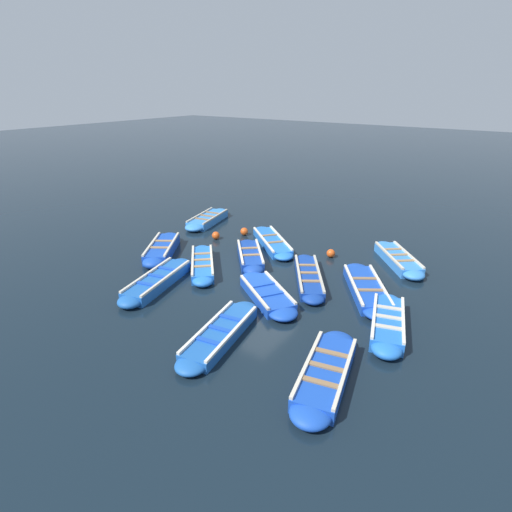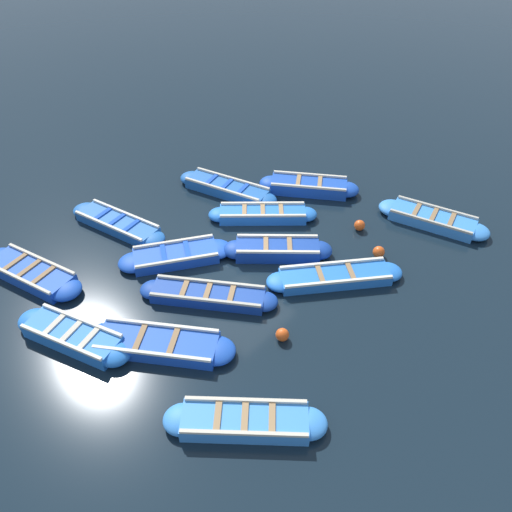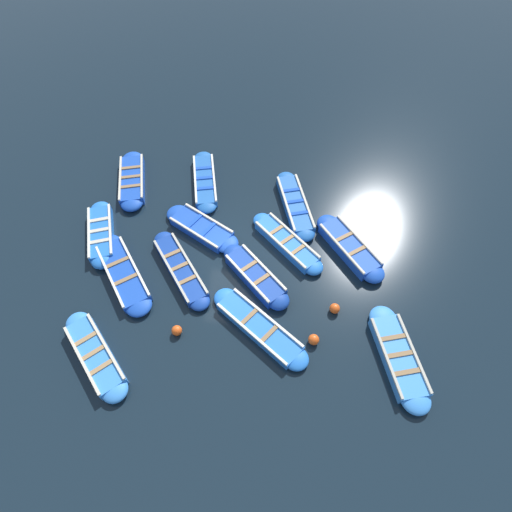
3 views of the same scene
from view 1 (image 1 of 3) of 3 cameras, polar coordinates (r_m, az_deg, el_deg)
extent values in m
plane|color=black|center=(14.48, -0.14, -2.43)|extent=(120.00, 120.00, 0.00)
cube|color=blue|center=(16.93, 2.29, 1.99)|extent=(2.61, 2.88, 0.29)
ellipsoid|color=blue|center=(15.59, 3.93, 0.03)|extent=(1.12, 1.12, 0.29)
ellipsoid|color=blue|center=(18.30, 0.90, 3.65)|extent=(1.12, 1.12, 0.29)
cube|color=silver|center=(16.98, 3.55, 2.67)|extent=(1.98, 2.34, 0.07)
cube|color=silver|center=(16.76, 1.04, 2.44)|extent=(1.98, 2.34, 0.07)
cube|color=olive|center=(16.49, 2.74, 1.99)|extent=(0.66, 0.59, 0.04)
cube|color=olive|center=(17.26, 1.89, 3.00)|extent=(0.66, 0.59, 0.04)
cube|color=blue|center=(14.90, -7.67, -1.18)|extent=(2.55, 2.44, 0.33)
ellipsoid|color=blue|center=(13.65, -7.62, -3.55)|extent=(1.02, 1.02, 0.33)
ellipsoid|color=blue|center=(16.17, -7.71, 0.82)|extent=(1.02, 1.02, 0.33)
cube|color=beige|center=(14.82, -6.37, -0.41)|extent=(2.04, 1.89, 0.07)
cube|color=beige|center=(14.83, -9.05, -0.54)|extent=(2.04, 1.89, 0.07)
cube|color=#9E7A51|center=(14.29, -7.69, -1.46)|extent=(0.57, 0.59, 0.04)
cube|color=#9E7A51|center=(14.83, -7.70, -0.53)|extent=(0.57, 0.59, 0.04)
cube|color=#9E7A51|center=(15.37, -7.72, 0.34)|extent=(0.57, 0.59, 0.04)
cube|color=blue|center=(11.80, 18.27, -9.12)|extent=(2.61, 1.54, 0.37)
ellipsoid|color=blue|center=(10.76, 18.15, -12.52)|extent=(1.00, 0.98, 0.37)
ellipsoid|color=blue|center=(12.88, 18.38, -6.27)|extent=(1.00, 0.98, 0.37)
cube|color=silver|center=(11.72, 20.28, -8.42)|extent=(2.34, 0.80, 0.07)
cube|color=silver|center=(11.68, 16.53, -7.99)|extent=(2.34, 0.80, 0.07)
cube|color=beige|center=(11.25, 18.35, -9.62)|extent=(0.35, 0.75, 0.04)
cube|color=beige|center=(11.70, 18.40, -8.27)|extent=(0.35, 0.75, 0.04)
cube|color=beige|center=(12.16, 18.44, -7.02)|extent=(0.35, 0.75, 0.04)
cube|color=navy|center=(13.96, 7.51, -3.00)|extent=(2.93, 2.31, 0.29)
ellipsoid|color=navy|center=(12.64, 8.15, -6.01)|extent=(1.01, 1.00, 0.29)
ellipsoid|color=navy|center=(15.32, 6.99, -0.52)|extent=(1.01, 1.00, 0.29)
cube|color=#B2AD9E|center=(13.93, 8.97, -2.34)|extent=(2.50, 1.70, 0.07)
cube|color=#B2AD9E|center=(13.85, 6.12, -2.32)|extent=(2.50, 1.70, 0.07)
cube|color=olive|center=(13.32, 7.81, -3.57)|extent=(0.49, 0.65, 0.04)
cube|color=olive|center=(13.89, 7.55, -2.39)|extent=(0.49, 0.65, 0.04)
cube|color=olive|center=(14.47, 7.31, -1.29)|extent=(0.49, 0.65, 0.04)
cube|color=#1947B7|center=(13.54, 15.48, -4.54)|extent=(2.95, 2.43, 0.31)
ellipsoid|color=#1947B7|center=(12.31, 17.02, -7.68)|extent=(1.26, 1.25, 0.31)
ellipsoid|color=#1947B7|center=(14.80, 14.22, -1.93)|extent=(1.26, 1.25, 0.31)
cube|color=silver|center=(13.57, 17.39, -3.81)|extent=(2.41, 1.66, 0.07)
cube|color=silver|center=(13.35, 13.72, -3.84)|extent=(2.41, 1.66, 0.07)
cube|color=olive|center=(13.10, 15.97, -4.70)|extent=(0.59, 0.78, 0.04)
cube|color=olive|center=(13.81, 15.18, -3.11)|extent=(0.59, 0.78, 0.04)
cube|color=#3884E0|center=(16.12, 19.58, -0.43)|extent=(2.57, 2.36, 0.33)
ellipsoid|color=#3884E0|center=(15.04, 21.56, -2.45)|extent=(1.12, 1.11, 0.33)
ellipsoid|color=#3884E0|center=(17.24, 17.86, 1.32)|extent=(1.12, 1.11, 0.33)
cube|color=beige|center=(16.21, 20.91, 0.27)|extent=(2.04, 1.74, 0.07)
cube|color=beige|center=(15.89, 18.42, 0.18)|extent=(2.04, 1.74, 0.07)
cube|color=#9E7A51|center=(15.59, 20.48, -0.63)|extent=(0.59, 0.66, 0.04)
cube|color=#9E7A51|center=(16.05, 19.67, 0.18)|extent=(0.59, 0.66, 0.04)
cube|color=#9E7A51|center=(16.53, 18.91, 0.94)|extent=(0.59, 0.66, 0.04)
cube|color=#1947B7|center=(9.68, 9.92, -16.21)|extent=(2.77, 1.51, 0.35)
ellipsoid|color=#1947B7|center=(8.71, 7.80, -21.40)|extent=(1.08, 1.06, 0.35)
ellipsoid|color=#1947B7|center=(10.71, 11.55, -11.98)|extent=(1.08, 1.06, 0.35)
cube|color=beige|center=(9.50, 12.66, -15.74)|extent=(2.52, 0.65, 0.07)
cube|color=beige|center=(9.62, 7.39, -14.73)|extent=(2.52, 0.65, 0.07)
cube|color=olive|center=(9.13, 9.17, -17.38)|extent=(0.32, 0.85, 0.04)
cube|color=olive|center=(9.56, 10.00, -15.32)|extent=(0.32, 0.85, 0.04)
cube|color=olive|center=(9.99, 10.74, -13.43)|extent=(0.32, 0.85, 0.04)
cube|color=#1947B7|center=(16.48, -13.26, 0.96)|extent=(2.65, 2.18, 0.40)
ellipsoid|color=#1947B7|center=(15.33, -14.41, -0.88)|extent=(1.16, 1.15, 0.40)
ellipsoid|color=#1947B7|center=(17.65, -12.26, 2.55)|extent=(1.16, 1.15, 0.40)
cube|color=beige|center=(16.30, -11.96, 1.71)|extent=(2.16, 1.47, 0.07)
cube|color=beige|center=(16.50, -14.70, 1.72)|extent=(2.16, 1.47, 0.07)
cube|color=#9E7A51|center=(16.07, -13.64, 1.19)|extent=(0.55, 0.73, 0.04)
cube|color=#9E7A51|center=(16.73, -13.03, 2.13)|extent=(0.55, 0.73, 0.04)
cube|color=#1947B7|center=(12.74, 1.56, -5.48)|extent=(2.12, 2.53, 0.31)
ellipsoid|color=#1947B7|center=(11.79, 3.84, -8.08)|extent=(1.24, 1.25, 0.31)
ellipsoid|color=#1947B7|center=(13.72, -0.38, -3.24)|extent=(1.24, 1.25, 0.31)
cube|color=beige|center=(12.81, 3.39, -4.39)|extent=(1.36, 2.01, 0.07)
cube|color=beige|center=(12.50, -0.30, -5.07)|extent=(1.36, 2.01, 0.07)
cube|color=#1947B7|center=(12.38, 2.18, -5.48)|extent=(0.78, 0.58, 0.04)
cube|color=#1947B7|center=(12.93, 0.98, -4.13)|extent=(0.78, 0.58, 0.04)
cube|color=#3884E0|center=(19.95, -6.90, 5.22)|extent=(2.75, 1.52, 0.33)
ellipsoid|color=#3884E0|center=(18.88, -8.77, 4.07)|extent=(1.08, 1.06, 0.33)
ellipsoid|color=#3884E0|center=(21.04, -5.22, 6.24)|extent=(1.08, 1.06, 0.33)
cube|color=#B2AD9E|center=(19.69, -5.80, 5.63)|extent=(2.50, 0.66, 0.07)
cube|color=#B2AD9E|center=(20.10, -8.03, 5.89)|extent=(2.50, 0.66, 0.07)
cube|color=olive|center=(19.44, -7.70, 5.26)|extent=(0.33, 0.85, 0.04)
cube|color=olive|center=(19.89, -6.93, 5.72)|extent=(0.33, 0.85, 0.04)
cube|color=olive|center=(20.35, -6.19, 6.16)|extent=(0.33, 0.85, 0.04)
cube|color=#1E59AD|center=(10.89, -5.11, -11.06)|extent=(2.93, 1.35, 0.29)
ellipsoid|color=#1E59AD|center=(9.94, -9.25, -15.13)|extent=(0.94, 0.92, 0.29)
ellipsoid|color=#1E59AD|center=(11.94, -1.76, -7.63)|extent=(0.94, 0.92, 0.29)
cube|color=silver|center=(10.64, -3.31, -10.77)|extent=(2.73, 0.58, 0.07)
cube|color=silver|center=(10.97, -6.93, -9.77)|extent=(2.73, 0.58, 0.07)
cube|color=#1947B7|center=(10.38, -6.81, -11.97)|extent=(0.27, 0.76, 0.04)
cube|color=#1947B7|center=(10.80, -5.14, -10.33)|extent=(0.27, 0.76, 0.04)
cube|color=#1947B7|center=(11.24, -3.62, -8.82)|extent=(0.27, 0.76, 0.04)
cube|color=#1E59AD|center=(13.92, -13.88, -3.49)|extent=(3.05, 1.54, 0.34)
ellipsoid|color=#1E59AD|center=(12.90, -17.52, -6.17)|extent=(0.97, 0.95, 0.34)
ellipsoid|color=#1E59AD|center=(15.01, -10.77, -1.17)|extent=(0.97, 0.95, 0.34)
cube|color=beige|center=(13.63, -12.64, -2.99)|extent=(2.81, 0.78, 0.07)
cube|color=beige|center=(14.04, -15.25, -2.46)|extent=(2.81, 0.78, 0.07)
cube|color=#1947B7|center=(13.39, -15.44, -3.86)|extent=(0.32, 0.75, 0.04)
cube|color=#1947B7|center=(13.84, -13.96, -2.78)|extent=(0.32, 0.75, 0.04)
cube|color=#1947B7|center=(14.30, -12.57, -1.77)|extent=(0.32, 0.75, 0.04)
cube|color=navy|center=(15.34, -0.86, -0.09)|extent=(2.36, 2.22, 0.40)
ellipsoid|color=navy|center=(14.24, -0.38, -2.01)|extent=(1.08, 1.08, 0.40)
ellipsoid|color=navy|center=(16.46, -1.27, 1.57)|extent=(1.08, 1.08, 0.40)
cube|color=beige|center=(15.28, 0.51, 0.77)|extent=(1.83, 1.64, 0.07)
cube|color=beige|center=(15.22, -2.24, 0.66)|extent=(1.83, 1.64, 0.07)
cube|color=olive|center=(14.94, -0.73, 0.16)|extent=(0.58, 0.63, 0.04)
cube|color=olive|center=(15.57, -0.98, 1.14)|extent=(0.58, 0.63, 0.04)
sphere|color=#E05119|center=(18.10, -1.69, 3.53)|extent=(0.35, 0.35, 0.35)
sphere|color=#E05119|center=(16.00, 10.65, 0.38)|extent=(0.33, 0.33, 0.33)
sphere|color=#E05119|center=(17.70, -5.76, 2.94)|extent=(0.34, 0.34, 0.34)
camera|label=2|loc=(18.77, 41.72, 28.26)|focal=35.00mm
camera|label=3|loc=(21.48, 12.57, 37.68)|focal=28.00mm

